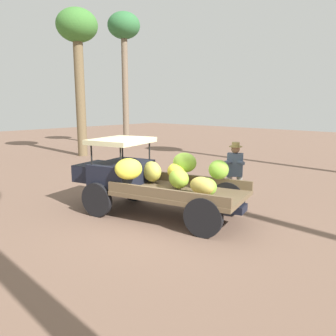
{
  "coord_description": "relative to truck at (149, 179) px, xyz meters",
  "views": [
    {
      "loc": [
        -5.65,
        5.56,
        2.73
      ],
      "look_at": [
        -0.27,
        -0.29,
        1.22
      ],
      "focal_mm": 36.22,
      "sensor_mm": 36.0,
      "label": 1
    }
  ],
  "objects": [
    {
      "name": "ground_plane",
      "position": [
        -0.27,
        0.17,
        -0.9
      ],
      "size": [
        60.0,
        60.0,
        0.0
      ],
      "primitive_type": "plane",
      "color": "brown"
    },
    {
      "name": "forest_tree_4",
      "position": [
        9.63,
        -4.42,
        5.1
      ],
      "size": [
        2.07,
        2.07,
        7.45
      ],
      "color": "brown",
      "rests_on": "ground"
    },
    {
      "name": "farmer",
      "position": [
        -1.33,
        -1.83,
        0.1
      ],
      "size": [
        0.57,
        0.54,
        1.76
      ],
      "rotation": [
        0.0,
        0.0,
        2.05
      ],
      "color": "#B4B5AD",
      "rests_on": "ground"
    },
    {
      "name": "forest_tree_0",
      "position": [
        10.55,
        -8.26,
        5.88
      ],
      "size": [
        1.94,
        1.94,
        8.12
      ],
      "color": "#74614F",
      "rests_on": "ground"
    },
    {
      "name": "truck",
      "position": [
        0.0,
        0.0,
        0.0
      ],
      "size": [
        4.66,
        2.62,
        1.86
      ],
      "rotation": [
        0.0,
        0.0,
        0.25
      ],
      "color": "black",
      "rests_on": "ground"
    }
  ]
}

